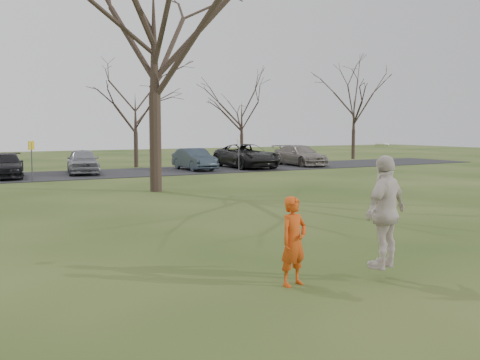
# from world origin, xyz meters

# --- Properties ---
(ground) EXTENTS (120.00, 120.00, 0.00)m
(ground) POSITION_xyz_m (0.00, 0.00, 0.00)
(ground) COLOR #1E380F
(ground) RESTS_ON ground
(parking_strip) EXTENTS (62.00, 6.50, 0.04)m
(parking_strip) POSITION_xyz_m (0.00, 25.00, 0.02)
(parking_strip) COLOR black
(parking_strip) RESTS_ON ground
(player_defender) EXTENTS (0.63, 0.48, 1.56)m
(player_defender) POSITION_xyz_m (-0.98, 0.35, 0.78)
(player_defender) COLOR #CB4410
(player_defender) RESTS_ON ground
(car_3) EXTENTS (2.43, 4.72, 1.31)m
(car_3) POSITION_xyz_m (-2.95, 24.74, 0.70)
(car_3) COLOR black
(car_3) RESTS_ON parking_strip
(car_4) EXTENTS (2.50, 4.58, 1.48)m
(car_4) POSITION_xyz_m (1.35, 25.37, 0.78)
(car_4) COLOR gray
(car_4) RESTS_ON parking_strip
(car_5) EXTENTS (1.48, 4.21, 1.39)m
(car_5) POSITION_xyz_m (8.29, 24.79, 0.73)
(car_5) COLOR #2D3844
(car_5) RESTS_ON parking_strip
(car_6) EXTENTS (2.86, 5.87, 1.61)m
(car_6) POSITION_xyz_m (12.19, 24.87, 0.84)
(car_6) COLOR black
(car_6) RESTS_ON parking_strip
(car_7) EXTENTS (2.06, 5.01, 1.45)m
(car_7) POSITION_xyz_m (16.66, 24.91, 0.76)
(car_7) COLOR gray
(car_7) RESTS_ON parking_strip
(catching_play) EXTENTS (1.29, 0.83, 2.27)m
(catching_play) POSITION_xyz_m (0.66, -0.16, 1.24)
(catching_play) COLOR beige
(catching_play) RESTS_ON ground
(sign_yellow) EXTENTS (0.35, 0.35, 2.08)m
(sign_yellow) POSITION_xyz_m (-2.00, 22.00, 1.45)
(sign_yellow) COLOR #47474C
(sign_yellow) RESTS_ON ground
(sign_white) EXTENTS (0.35, 0.35, 2.08)m
(sign_white) POSITION_xyz_m (10.00, 22.00, 1.45)
(sign_white) COLOR #47474C
(sign_white) RESTS_ON ground
(big_tree) EXTENTS (9.00, 9.00, 14.00)m
(big_tree) POSITION_xyz_m (2.00, 15.00, 7.00)
(big_tree) COLOR #352821
(big_tree) RESTS_ON ground
(small_tree_row) EXTENTS (55.00, 5.90, 8.50)m
(small_tree_row) POSITION_xyz_m (4.38, 30.06, 3.89)
(small_tree_row) COLOR #352821
(small_tree_row) RESTS_ON ground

